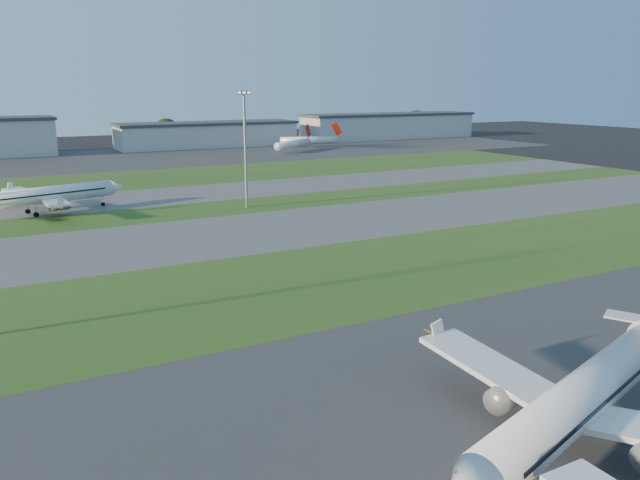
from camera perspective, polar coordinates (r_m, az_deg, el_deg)
grass_strip_a at (r=86.85m, az=-2.07°, el=-4.00°), size 300.00×34.00×0.01m
taxiway_a at (r=116.31m, az=-9.32°, el=0.43°), size 300.00×32.00×0.01m
grass_strip_b at (r=139.69m, az=-12.72°, el=2.51°), size 300.00×18.00×0.01m
taxiway_b at (r=160.66m, az=-14.90°, el=3.83°), size 300.00×26.00×0.01m
grass_strip_c at (r=192.55m, az=-17.27°, el=5.26°), size 300.00×40.00×0.01m
apron_far at (r=251.27m, az=-20.04°, el=6.91°), size 400.00×80.00×0.01m
airliner_parked at (r=51.99m, az=22.86°, el=-13.18°), size 34.63×29.15×11.12m
airliner_taxiing at (r=146.43m, az=-23.87°, el=3.73°), size 34.92×29.31×11.13m
mini_jet_near at (r=265.91m, az=-2.44°, el=8.77°), size 24.69×17.42×9.48m
mini_jet_far at (r=285.94m, az=-0.99°, el=9.14°), size 27.91×10.46×9.48m
light_mast_centre at (r=140.51m, az=-6.87°, el=8.92°), size 3.20×0.70×25.80m
hangar_east at (r=292.66m, az=-10.25°, el=9.49°), size 81.60×23.00×11.20m
hangar_far_east at (r=337.52m, az=6.33°, el=10.34°), size 96.90×23.00×13.20m
tree_mid_west at (r=289.39m, az=-25.35°, el=8.39°), size 9.90×9.90×10.80m
tree_mid_east at (r=301.72m, az=-13.85°, el=9.66°), size 11.55×11.55×12.60m
tree_east at (r=327.13m, az=-0.77°, el=10.23°), size 10.45×10.45×11.40m
tree_far_east at (r=367.98m, az=8.81°, el=10.67°), size 12.65×12.65×13.80m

